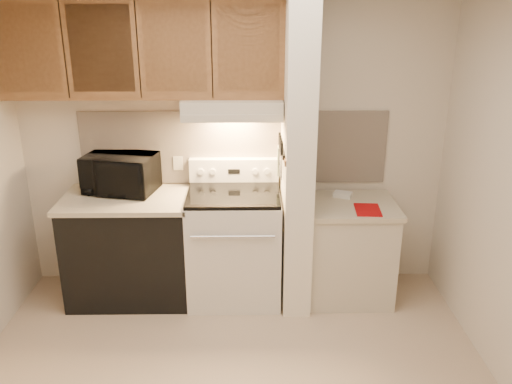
{
  "coord_description": "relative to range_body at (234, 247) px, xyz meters",
  "views": [
    {
      "loc": [
        0.13,
        -2.97,
        2.48
      ],
      "look_at": [
        0.18,
        0.75,
        1.1
      ],
      "focal_mm": 38.0,
      "sensor_mm": 36.0,
      "label": 1
    }
  ],
  "objects": [
    {
      "name": "floor",
      "position": [
        0.0,
        -1.16,
        -0.46
      ],
      "size": [
        3.6,
        3.6,
        0.0
      ],
      "primitive_type": "plane",
      "color": "#C7AE92",
      "rests_on": "ground"
    },
    {
      "name": "wall_back",
      "position": [
        0.0,
        0.34,
        0.79
      ],
      "size": [
        3.6,
        2.5,
        0.02
      ],
      "primitive_type": "cube",
      "rotation": [
        1.57,
        0.0,
        0.0
      ],
      "color": "beige",
      "rests_on": "floor"
    },
    {
      "name": "backsplash",
      "position": [
        0.0,
        0.33,
        0.78
      ],
      "size": [
        2.6,
        0.02,
        0.63
      ],
      "primitive_type": "cube",
      "color": "beige",
      "rests_on": "wall_back"
    },
    {
      "name": "range_body",
      "position": [
        0.0,
        0.0,
        0.0
      ],
      "size": [
        0.76,
        0.65,
        0.92
      ],
      "primitive_type": "cube",
      "color": "silver",
      "rests_on": "floor"
    },
    {
      "name": "oven_window",
      "position": [
        0.0,
        -0.32,
        0.04
      ],
      "size": [
        0.5,
        0.01,
        0.3
      ],
      "primitive_type": "cube",
      "color": "black",
      "rests_on": "range_body"
    },
    {
      "name": "oven_handle",
      "position": [
        0.0,
        -0.35,
        0.26
      ],
      "size": [
        0.65,
        0.02,
        0.02
      ],
      "primitive_type": "cylinder",
      "rotation": [
        0.0,
        1.57,
        0.0
      ],
      "color": "silver",
      "rests_on": "range_body"
    },
    {
      "name": "cooktop",
      "position": [
        0.0,
        0.0,
        0.48
      ],
      "size": [
        0.74,
        0.64,
        0.03
      ],
      "primitive_type": "cube",
      "color": "black",
      "rests_on": "range_body"
    },
    {
      "name": "range_backguard",
      "position": [
        0.0,
        0.28,
        0.59
      ],
      "size": [
        0.76,
        0.08,
        0.2
      ],
      "primitive_type": "cube",
      "color": "silver",
      "rests_on": "range_body"
    },
    {
      "name": "range_display",
      "position": [
        0.0,
        0.24,
        0.59
      ],
      "size": [
        0.1,
        0.01,
        0.04
      ],
      "primitive_type": "cube",
      "color": "black",
      "rests_on": "range_backguard"
    },
    {
      "name": "range_knob_left_outer",
      "position": [
        -0.28,
        0.24,
        0.59
      ],
      "size": [
        0.05,
        0.02,
        0.05
      ],
      "primitive_type": "cylinder",
      "rotation": [
        1.57,
        0.0,
        0.0
      ],
      "color": "silver",
      "rests_on": "range_backguard"
    },
    {
      "name": "range_knob_left_inner",
      "position": [
        -0.18,
        0.24,
        0.59
      ],
      "size": [
        0.05,
        0.02,
        0.05
      ],
      "primitive_type": "cylinder",
      "rotation": [
        1.57,
        0.0,
        0.0
      ],
      "color": "silver",
      "rests_on": "range_backguard"
    },
    {
      "name": "range_knob_right_inner",
      "position": [
        0.18,
        0.24,
        0.59
      ],
      "size": [
        0.05,
        0.02,
        0.05
      ],
      "primitive_type": "cylinder",
      "rotation": [
        1.57,
        0.0,
        0.0
      ],
      "color": "silver",
      "rests_on": "range_backguard"
    },
    {
      "name": "range_knob_right_outer",
      "position": [
        0.28,
        0.24,
        0.59
      ],
      "size": [
        0.05,
        0.02,
        0.05
      ],
      "primitive_type": "cylinder",
      "rotation": [
        1.57,
        0.0,
        0.0
      ],
      "color": "silver",
      "rests_on": "range_backguard"
    },
    {
      "name": "dishwasher_front",
      "position": [
        -0.88,
        0.01,
        -0.03
      ],
      "size": [
        1.0,
        0.63,
        0.87
      ],
      "primitive_type": "cube",
      "color": "black",
      "rests_on": "floor"
    },
    {
      "name": "left_countertop",
      "position": [
        -0.88,
        0.01,
        0.43
      ],
      "size": [
        1.04,
        0.67,
        0.04
      ],
      "primitive_type": "cube",
      "color": "beige",
      "rests_on": "dishwasher_front"
    },
    {
      "name": "spoon_rest",
      "position": [
        -1.03,
        0.2,
        0.46
      ],
      "size": [
        0.23,
        0.12,
        0.01
      ],
      "primitive_type": "cube",
      "rotation": [
        0.0,
        0.0,
        -0.23
      ],
      "color": "black",
      "rests_on": "left_countertop"
    },
    {
      "name": "teal_jar",
      "position": [
        -1.23,
        0.23,
        0.51
      ],
      "size": [
        0.11,
        0.11,
        0.11
      ],
      "primitive_type": "cylinder",
      "rotation": [
        0.0,
        0.0,
        -0.14
      ],
      "color": "#256E5D",
      "rests_on": "left_countertop"
    },
    {
      "name": "outlet",
      "position": [
        -0.48,
        0.32,
        0.64
      ],
      "size": [
        0.08,
        0.01,
        0.12
      ],
      "primitive_type": "cube",
      "color": "beige",
      "rests_on": "backsplash"
    },
    {
      "name": "microwave",
      "position": [
        -0.94,
        0.15,
        0.61
      ],
      "size": [
        0.64,
        0.5,
        0.31
      ],
      "primitive_type": "imported",
      "rotation": [
        0.0,
        0.0,
        -0.21
      ],
      "color": "black",
      "rests_on": "left_countertop"
    },
    {
      "name": "partition_pillar",
      "position": [
        0.51,
        -0.01,
        0.79
      ],
      "size": [
        0.22,
        0.7,
        2.5
      ],
      "primitive_type": "cube",
      "color": "white",
      "rests_on": "floor"
    },
    {
      "name": "pillar_trim",
      "position": [
        0.39,
        -0.01,
        0.84
      ],
      "size": [
        0.01,
        0.7,
        0.04
      ],
      "primitive_type": "cube",
      "color": "brown",
      "rests_on": "partition_pillar"
    },
    {
      "name": "knife_strip",
      "position": [
        0.39,
        -0.06,
        0.86
      ],
      "size": [
        0.02,
        0.42,
        0.04
      ],
      "primitive_type": "cube",
      "color": "black",
      "rests_on": "partition_pillar"
    },
    {
      "name": "knife_blade_a",
      "position": [
        0.38,
        -0.22,
        0.76
      ],
      "size": [
        0.01,
        0.03,
        0.16
      ],
      "primitive_type": "cube",
      "color": "silver",
      "rests_on": "knife_strip"
    },
    {
      "name": "knife_handle_a",
      "position": [
        0.38,
        -0.2,
        0.91
      ],
      "size": [
        0.02,
        0.02,
        0.1
      ],
      "primitive_type": "cylinder",
      "color": "black",
      "rests_on": "knife_strip"
    },
    {
      "name": "knife_blade_b",
      "position": [
        0.38,
        -0.12,
        0.75
      ],
      "size": [
        0.01,
        0.04,
        0.18
      ],
      "primitive_type": "cube",
      "color": "silver",
      "rests_on": "knife_strip"
    },
    {
      "name": "knife_handle_b",
      "position": [
        0.38,
        -0.15,
        0.91
      ],
      "size": [
        0.02,
        0.02,
        0.1
      ],
      "primitive_type": "cylinder",
      "color": "black",
      "rests_on": "knife_strip"
    },
    {
      "name": "knife_blade_c",
      "position": [
        0.38,
        -0.05,
        0.74
      ],
      "size": [
        0.01,
        0.04,
        0.2
      ],
      "primitive_type": "cube",
      "color": "silver",
      "rests_on": "knife_strip"
    },
    {
      "name": "knife_handle_c",
      "position": [
        0.38,
        -0.06,
        0.91
      ],
      "size": [
        0.02,
        0.02,
        0.1
      ],
      "primitive_type": "cylinder",
      "color": "black",
      "rests_on": "knife_strip"
    },
    {
      "name": "knife_blade_d",
      "position": [
        0.38,
        0.01,
        0.76
      ],
      "size": [
        0.01,
        0.04,
        0.16
      ],
      "primitive_type": "cube",
      "color": "silver",
      "rests_on": "knife_strip"
    },
    {
      "name": "knife_handle_d",
      "position": [
        0.38,
        0.02,
        0.91
      ],
      "size": [
        0.02,
        0.02,
        0.1
      ],
      "primitive_type": "cylinder",
      "color": "black",
      "rests_on": "knife_strip"
    },
    {
      "name": "knife_blade_e",
      "position": [
        0.38,
        0.09,
        0.75
      ],
      "size": [
        0.01,
        0.04,
        0.18
      ],
      "primitive_type": "cube",
      "color": "silver",
      "rests_on": "knife_strip"
    },
    {
      "name": "knife_handle_e",
      "position": [
        0.38,
        0.11,
        0.91
      ],
      "size": [
        0.02,
        0.02,
        0.1
      ],
      "primitive_type": "cylinder",
      "color": "black",
      "rests_on": "knife_strip"
    },
    {
      "name": "oven_mitt",
      "position": [
        0.38,
        0.17,
        0.71
      ],
      "size": [
        0.03,
        0.1,
        0.24
      ],
      "primitive_type": "cube",
      "color": "slate",
      "rests_on": "partition_pillar"
    },
    {
      "name": "right_cab_base",
      "position": [
        0.97,
        -0.01,
        -0.06
      ],
      "size": [
        0.7,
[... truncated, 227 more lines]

